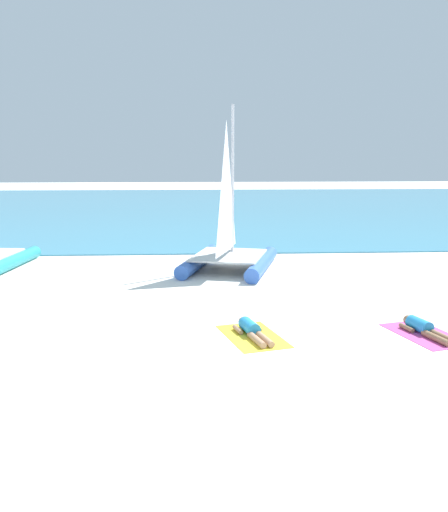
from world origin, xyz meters
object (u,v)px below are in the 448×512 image
object	(u,v)px
towel_middle	(253,336)
sunbather_middle	(252,330)
sailboat_blue	(229,246)
towel_right	(425,334)
sunbather_right	(423,328)

from	to	relation	value
towel_middle	sunbather_middle	xyz separation A→B (m)	(-0.02, 0.06, 0.13)
towel_middle	sailboat_blue	bearing A→B (deg)	90.33
towel_right	sunbather_right	bearing A→B (deg)	104.98
sailboat_blue	towel_middle	world-z (taller)	sailboat_blue
sunbather_middle	towel_right	size ratio (longest dim) A/B	0.82
sunbather_right	sailboat_blue	bearing A→B (deg)	103.15
towel_right	towel_middle	bearing A→B (deg)	178.62
sailboat_blue	sunbather_right	size ratio (longest dim) A/B	3.57
sunbather_middle	sunbather_right	size ratio (longest dim) A/B	1.00
towel_middle	towel_right	size ratio (longest dim) A/B	1.00
sailboat_blue	towel_middle	size ratio (longest dim) A/B	2.91
sunbather_middle	towel_right	bearing A→B (deg)	-17.22
towel_right	sunbather_right	world-z (taller)	sunbather_right
towel_middle	sunbather_right	size ratio (longest dim) A/B	1.22
towel_right	sunbather_middle	bearing A→B (deg)	177.65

